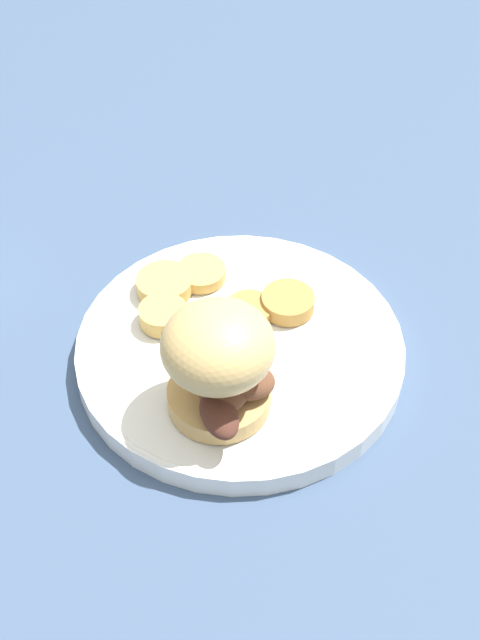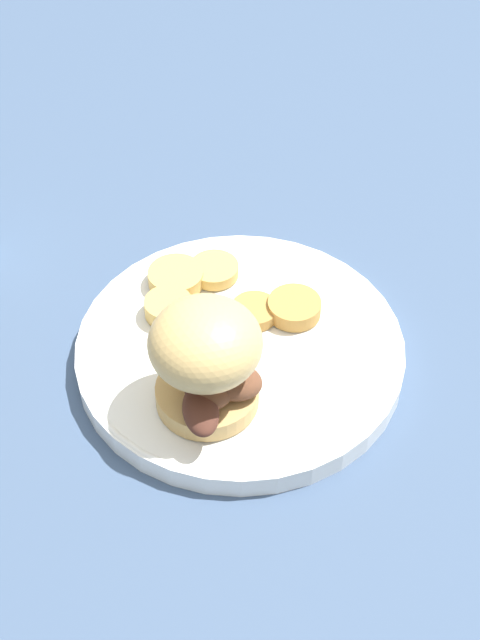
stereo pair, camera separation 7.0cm
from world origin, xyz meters
The scene contains 9 objects.
ground_plane centered at (0.00, 0.00, 0.00)m, with size 4.00×4.00×0.00m, color #3D5170.
dinner_plate centered at (0.00, 0.00, 0.01)m, with size 0.27×0.27×0.02m.
sandwich centered at (0.07, 0.00, 0.07)m, with size 0.10×0.08×0.09m.
potato_round_0 centered at (-0.05, 0.03, 0.03)m, with size 0.04×0.04×0.01m, color #BC8942.
potato_round_1 centered at (-0.01, -0.07, 0.03)m, with size 0.04×0.04×0.01m, color tan.
potato_round_2 centered at (-0.01, -0.03, 0.03)m, with size 0.05×0.05×0.01m, color tan.
potato_round_3 centered at (-0.03, 0.00, 0.03)m, with size 0.04×0.04×0.01m, color #BC8942.
potato_round_4 centered at (-0.07, -0.05, 0.03)m, with size 0.04×0.04×0.01m, color tan.
potato_round_5 centered at (-0.04, -0.08, 0.03)m, with size 0.05×0.05×0.01m, color tan.
Camera 2 is at (0.45, 0.18, 0.55)m, focal length 50.00 mm.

